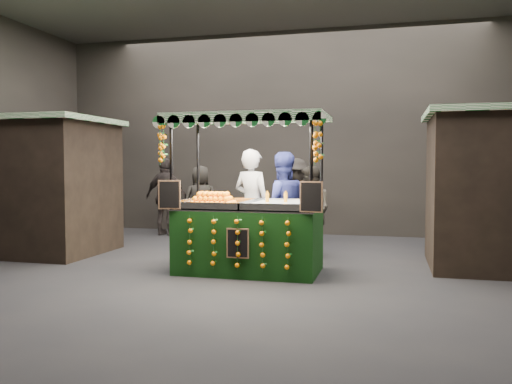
# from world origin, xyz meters

# --- Properties ---
(ground) EXTENTS (12.00, 12.00, 0.00)m
(ground) POSITION_xyz_m (0.00, 0.00, 0.00)
(ground) COLOR black
(ground) RESTS_ON ground
(market_hall) EXTENTS (12.10, 10.10, 5.05)m
(market_hall) POSITION_xyz_m (0.00, 0.00, 3.38)
(market_hall) COLOR black
(market_hall) RESTS_ON ground
(neighbour_stall_left) EXTENTS (3.00, 2.20, 2.60)m
(neighbour_stall_left) POSITION_xyz_m (-4.40, 1.00, 1.31)
(neighbour_stall_left) COLOR black
(neighbour_stall_left) RESTS_ON ground
(juice_stall) EXTENTS (2.57, 1.51, 2.49)m
(juice_stall) POSITION_xyz_m (0.19, 0.18, 0.77)
(juice_stall) COLOR black
(juice_stall) RESTS_ON ground
(vendor_grey) EXTENTS (0.84, 0.69, 1.99)m
(vendor_grey) POSITION_xyz_m (-0.05, 1.27, 0.99)
(vendor_grey) COLOR gray
(vendor_grey) RESTS_ON ground
(vendor_blue) EXTENTS (1.15, 1.05, 1.93)m
(vendor_blue) POSITION_xyz_m (0.49, 1.27, 0.97)
(vendor_blue) COLOR navy
(vendor_blue) RESTS_ON ground
(shopper_0) EXTENTS (0.67, 0.49, 1.69)m
(shopper_0) POSITION_xyz_m (-3.32, 1.94, 0.84)
(shopper_0) COLOR #2B2523
(shopper_0) RESTS_ON ground
(shopper_1) EXTENTS (1.04, 1.03, 1.69)m
(shopper_1) POSITION_xyz_m (0.94, 1.80, 0.85)
(shopper_1) COLOR black
(shopper_1) RESTS_ON ground
(shopper_2) EXTENTS (1.14, 0.57, 1.87)m
(shopper_2) POSITION_xyz_m (-2.90, 3.93, 0.94)
(shopper_2) COLOR #292321
(shopper_2) RESTS_ON ground
(shopper_3) EXTENTS (1.06, 1.36, 1.85)m
(shopper_3) POSITION_xyz_m (0.33, 3.69, 0.93)
(shopper_3) COLOR black
(shopper_3) RESTS_ON ground
(shopper_4) EXTENTS (0.97, 0.83, 1.69)m
(shopper_4) POSITION_xyz_m (-1.97, 3.82, 0.85)
(shopper_4) COLOR black
(shopper_4) RESTS_ON ground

